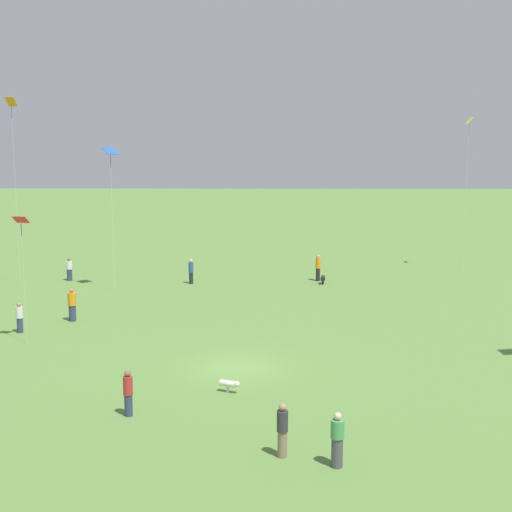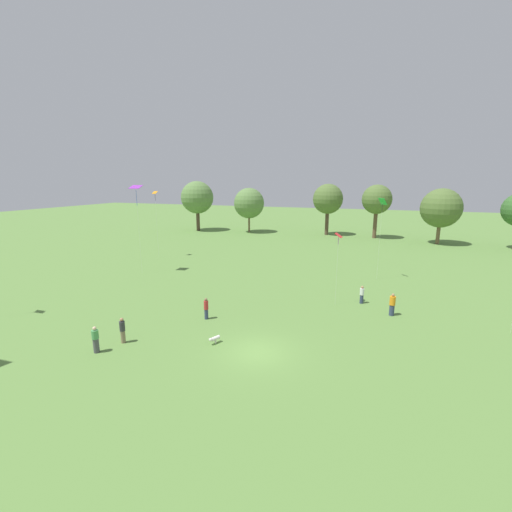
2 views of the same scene
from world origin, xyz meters
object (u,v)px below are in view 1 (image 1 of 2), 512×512
at_px(person_2, 20,318).
at_px(dog_1, 230,384).
at_px(dog_0, 323,278).
at_px(person_3, 72,305).
at_px(kite_0, 21,225).
at_px(kite_1, 110,156).
at_px(kite_6, 12,113).
at_px(kite_8, 469,131).
at_px(person_7, 282,430).
at_px(person_0, 128,393).
at_px(person_1, 191,271).
at_px(person_6, 69,270).
at_px(person_8, 318,268).
at_px(person_4, 337,440).

xyz_separation_m(person_2, dog_1, (-8.79, -11.47, -0.46)).
bearing_deg(dog_0, person_3, -137.38).
relative_size(kite_0, kite_1, 0.67).
relative_size(kite_6, kite_8, 1.10).
bearing_deg(kite_0, kite_1, -46.06).
height_order(person_7, dog_1, person_7).
height_order(person_0, person_1, person_1).
distance_m(kite_8, dog_0, 16.05).
distance_m(person_6, dog_0, 18.14).
bearing_deg(person_8, person_4, -97.06).
bearing_deg(person_0, person_8, 59.96).
height_order(person_0, dog_1, person_0).
bearing_deg(person_6, kite_1, -76.75).
relative_size(kite_8, dog_0, 15.89).
relative_size(person_2, dog_1, 1.95).
xyz_separation_m(kite_0, dog_1, (-6.62, -10.37, -5.57)).
height_order(person_3, dog_0, person_3).
distance_m(person_6, kite_8, 31.18).
xyz_separation_m(person_8, dog_1, (-23.06, 5.06, -0.60)).
distance_m(person_3, dog_1, 14.66).
xyz_separation_m(dog_0, dog_1, (-21.92, 5.33, -0.05)).
bearing_deg(person_3, person_6, -87.42).
bearing_deg(person_4, person_7, -159.12).
relative_size(person_4, person_6, 1.07).
relative_size(person_2, person_7, 0.91).
distance_m(person_4, person_6, 33.61).
xyz_separation_m(person_7, kite_1, (25.04, 10.73, 8.05)).
bearing_deg(kite_6, dog_0, -115.37).
bearing_deg(kite_1, person_3, -98.33).
distance_m(person_4, dog_0, 28.47).
bearing_deg(dog_0, person_0, -103.32).
bearing_deg(kite_6, kite_8, -106.42).
distance_m(person_2, person_8, 21.84).
relative_size(person_2, dog_0, 2.20).
height_order(person_1, dog_1, person_1).
xyz_separation_m(kite_6, kite_8, (5.57, -32.39, -1.11)).
bearing_deg(dog_1, kite_1, -131.94).
relative_size(person_2, kite_6, 0.13).
xyz_separation_m(kite_6, dog_0, (0.30, -21.24, -11.38)).
xyz_separation_m(person_7, kite_6, (27.45, 17.90, 10.88)).
bearing_deg(person_8, person_6, 176.40).
distance_m(person_7, kite_8, 37.36).
bearing_deg(person_2, kite_0, -137.72).
bearing_deg(person_0, kite_8, 44.57).
relative_size(person_8, kite_1, 0.20).
distance_m(person_0, dog_1, 4.38).
bearing_deg(person_2, person_6, 20.61).
relative_size(person_4, kite_1, 0.18).
xyz_separation_m(person_1, person_4, (-28.35, -7.58, -0.02)).
distance_m(person_2, kite_0, 5.66).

